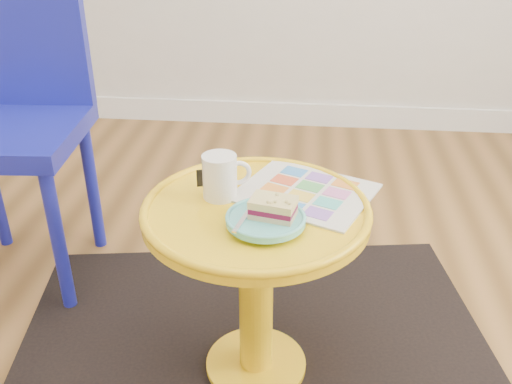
# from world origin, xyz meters

# --- Properties ---
(rug) EXTENTS (1.45, 1.29, 0.01)m
(rug) POSITION_xyz_m (0.23, 0.22, 0.00)
(rug) COLOR black
(rug) RESTS_ON ground
(side_table) EXTENTS (0.52, 0.52, 0.49)m
(side_table) POSITION_xyz_m (0.23, 0.22, 0.35)
(side_table) COLOR yellow
(side_table) RESTS_ON ground
(chair) EXTENTS (0.46, 0.46, 0.97)m
(chair) POSITION_xyz_m (-0.55, 0.65, 0.55)
(chair) COLOR #181C9C
(chair) RESTS_ON ground
(newspaper) EXTENTS (0.37, 0.35, 0.01)m
(newspaper) POSITION_xyz_m (0.33, 0.30, 0.49)
(newspaper) COLOR silver
(newspaper) RESTS_ON side_table
(mug) EXTENTS (0.11, 0.08, 0.10)m
(mug) POSITION_xyz_m (0.14, 0.27, 0.55)
(mug) COLOR white
(mug) RESTS_ON side_table
(plate) EXTENTS (0.17, 0.17, 0.02)m
(plate) POSITION_xyz_m (0.25, 0.14, 0.51)
(plate) COLOR #5FC9C3
(plate) RESTS_ON newspaper
(cake_slice) EXTENTS (0.11, 0.08, 0.04)m
(cake_slice) POSITION_xyz_m (0.27, 0.15, 0.54)
(cake_slice) COLOR #D3BC8C
(cake_slice) RESTS_ON plate
(fork) EXTENTS (0.05, 0.14, 0.00)m
(fork) POSITION_xyz_m (0.21, 0.15, 0.52)
(fork) COLOR silver
(fork) RESTS_ON plate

